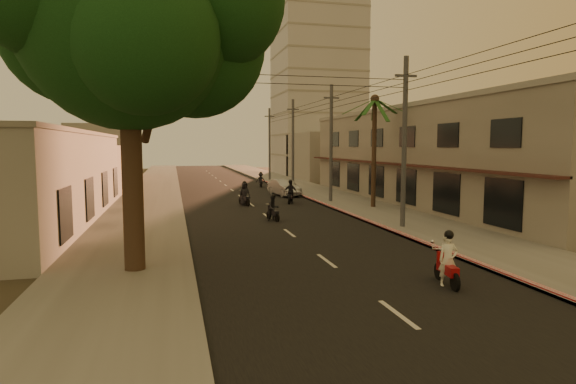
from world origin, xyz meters
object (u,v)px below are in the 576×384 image
at_px(scooter_far_b, 261,180).
at_px(scooter_mid_b, 290,193).
at_px(scooter_mid_a, 273,209).
at_px(scooter_far_a, 245,194).
at_px(scooter_red, 448,261).
at_px(parked_car, 284,188).
at_px(palm_tree, 375,105).
at_px(broadleaf_tree, 140,24).

bearing_deg(scooter_far_b, scooter_mid_b, -87.44).
bearing_deg(scooter_mid_a, scooter_far_a, 80.55).
distance_m(scooter_mid_a, scooter_far_a, 7.52).
relative_size(scooter_red, parked_car, 0.40).
xyz_separation_m(palm_tree, scooter_far_a, (-8.56, 3.62, -6.32)).
xyz_separation_m(broadleaf_tree, palm_tree, (14.61, 13.86, -1.33)).
height_order(palm_tree, scooter_mid_b, palm_tree).
distance_m(broadleaf_tree, scooter_mid_a, 14.28).
bearing_deg(scooter_far_b, scooter_red, -87.09).
distance_m(scooter_far_b, parked_car, 9.17).
xyz_separation_m(scooter_mid_a, scooter_mid_b, (3.00, 8.00, 0.11)).
relative_size(broadleaf_tree, scooter_far_b, 7.27).
relative_size(palm_tree, scooter_far_b, 4.93).
distance_m(scooter_mid_b, scooter_far_b, 14.67).
bearing_deg(scooter_far_a, palm_tree, -37.92).
relative_size(broadleaf_tree, parked_car, 2.65).
bearing_deg(scooter_mid_b, scooter_far_b, 110.53).
xyz_separation_m(scooter_red, scooter_mid_a, (-2.66, 14.10, -0.07)).
bearing_deg(palm_tree, scooter_far_b, 103.76).
xyz_separation_m(scooter_mid_a, scooter_far_a, (-0.59, 7.50, 0.10)).
bearing_deg(broadleaf_tree, parked_car, 66.07).
bearing_deg(scooter_far_a, scooter_far_b, 60.38).
bearing_deg(parked_car, scooter_mid_a, -115.64).
relative_size(broadleaf_tree, scooter_mid_b, 6.64).
height_order(scooter_mid_b, parked_car, scooter_mid_b).
bearing_deg(scooter_far_b, parked_car, -83.37).
xyz_separation_m(broadleaf_tree, parked_car, (10.43, 23.49, -7.76)).
bearing_deg(scooter_mid_b, broadleaf_tree, -96.19).
xyz_separation_m(scooter_mid_a, scooter_far_b, (3.37, 22.67, 0.02)).
distance_m(palm_tree, scooter_mid_b, 9.04).
height_order(broadleaf_tree, scooter_mid_b, broadleaf_tree).
xyz_separation_m(palm_tree, parked_car, (-4.19, 9.64, -6.43)).
height_order(broadleaf_tree, parked_car, broadleaf_tree).
height_order(scooter_mid_a, scooter_far_a, scooter_far_a).
relative_size(scooter_mid_b, scooter_far_b, 1.09).
xyz_separation_m(scooter_mid_a, parked_car, (3.79, 13.51, -0.00)).
height_order(palm_tree, scooter_red, palm_tree).
xyz_separation_m(broadleaf_tree, scooter_far_a, (6.05, 17.48, -7.65)).
distance_m(scooter_red, scooter_far_b, 36.78).
bearing_deg(parked_car, scooter_red, -102.32).
height_order(scooter_far_a, scooter_far_b, scooter_far_a).
xyz_separation_m(broadleaf_tree, scooter_red, (9.30, -4.12, -7.69)).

